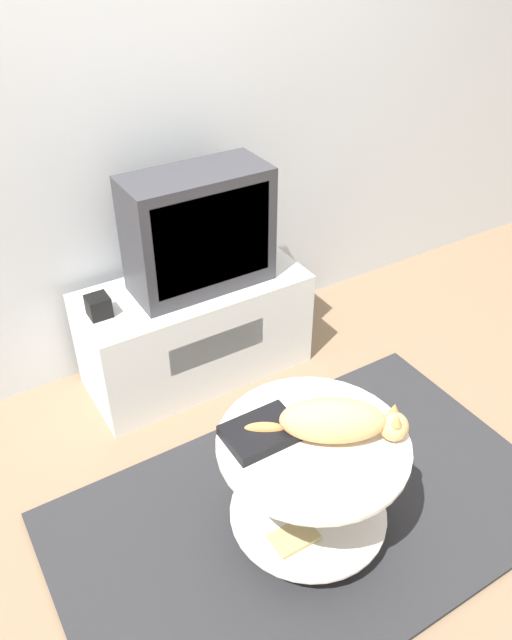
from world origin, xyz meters
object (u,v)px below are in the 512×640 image
(tv, at_px, (199,231))
(dvd_box, at_px, (262,432))
(speaker, at_px, (99,306))
(cat, at_px, (338,421))

(tv, relative_size, dvd_box, 2.54)
(speaker, bearing_deg, dvd_box, -77.50)
(speaker, distance_m, dvd_box, 0.98)
(speaker, bearing_deg, tv, 0.14)
(speaker, xyz_separation_m, cat, (0.42, -1.09, 0.03))
(speaker, height_order, cat, cat)
(tv, relative_size, speaker, 6.72)
(speaker, height_order, dvd_box, speaker)
(cat, bearing_deg, speaker, 143.14)
(tv, relative_size, cat, 1.31)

